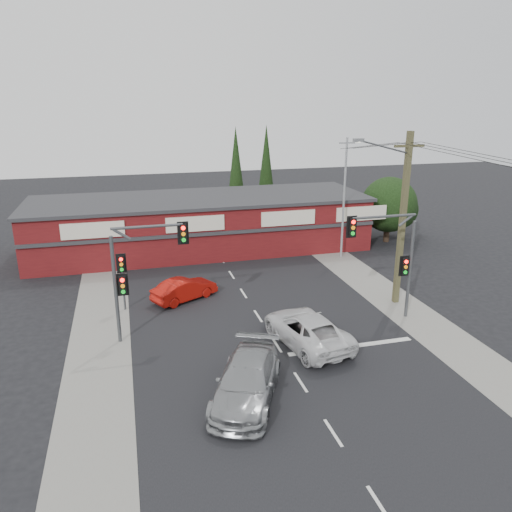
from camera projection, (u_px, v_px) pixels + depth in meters
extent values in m
plane|color=black|center=(274.00, 341.00, 25.11)|extent=(120.00, 120.00, 0.00)
cube|color=black|center=(250.00, 303.00, 29.71)|extent=(14.00, 70.00, 0.01)
cube|color=gray|center=(101.00, 319.00, 27.63)|extent=(3.00, 70.00, 0.02)
cube|color=gray|center=(379.00, 290.00, 31.79)|extent=(3.00, 70.00, 0.02)
cube|color=silver|center=(351.00, 346.00, 24.58)|extent=(6.50, 0.35, 0.01)
imported|color=silver|center=(307.00, 329.00, 24.69)|extent=(3.58, 6.03, 1.57)
imported|color=#949799|center=(247.00, 381.00, 20.11)|extent=(4.43, 6.09, 1.64)
imported|color=#AA110A|center=(185.00, 289.00, 30.10)|extent=(4.26, 3.22, 1.34)
cube|color=silver|center=(380.00, 505.00, 15.02)|extent=(0.12, 1.60, 0.01)
cube|color=silver|center=(333.00, 433.00, 18.26)|extent=(0.12, 1.60, 0.01)
cube|color=silver|center=(301.00, 382.00, 21.50)|extent=(0.12, 1.60, 0.01)
cube|color=silver|center=(277.00, 345.00, 24.74)|extent=(0.12, 1.60, 0.01)
cube|color=silver|center=(258.00, 316.00, 27.98)|extent=(0.12, 1.60, 0.01)
cube|color=silver|center=(243.00, 293.00, 31.22)|extent=(0.12, 1.60, 0.01)
cube|color=silver|center=(232.00, 275.00, 34.46)|extent=(0.12, 1.60, 0.01)
cube|color=silver|center=(222.00, 260.00, 37.71)|extent=(0.12, 1.60, 0.01)
cube|color=silver|center=(213.00, 247.00, 40.95)|extent=(0.12, 1.60, 0.01)
cube|color=#521013|center=(201.00, 225.00, 39.91)|extent=(26.00, 8.00, 4.00)
cube|color=#2D2D30|center=(200.00, 199.00, 39.27)|extent=(26.40, 8.40, 0.25)
cube|color=beige|center=(93.00, 230.00, 33.89)|extent=(4.20, 0.12, 1.10)
cube|color=beige|center=(195.00, 224.00, 35.60)|extent=(4.20, 0.12, 1.10)
cube|color=beige|center=(288.00, 218.00, 37.31)|extent=(4.20, 0.12, 1.10)
cube|color=beige|center=(362.00, 213.00, 38.78)|extent=(4.20, 0.12, 1.10)
cube|color=#2D2D30|center=(210.00, 234.00, 36.04)|extent=(26.00, 0.15, 0.25)
cylinder|color=#2D2116|center=(387.00, 231.00, 42.20)|extent=(0.50, 0.50, 1.80)
sphere|color=black|center=(389.00, 205.00, 41.49)|extent=(4.60, 4.60, 4.60)
sphere|color=black|center=(398.00, 209.00, 43.00)|extent=(3.40, 3.40, 3.40)
sphere|color=black|center=(366.00, 212.00, 42.74)|extent=(2.80, 2.80, 2.80)
cylinder|color=#2D2116|center=(237.00, 215.00, 47.76)|extent=(0.24, 0.24, 2.00)
cone|color=black|center=(236.00, 167.00, 46.39)|extent=(1.80, 1.80, 7.50)
cylinder|color=#2D2116|center=(266.00, 208.00, 50.46)|extent=(0.24, 0.24, 2.00)
cone|color=black|center=(266.00, 163.00, 49.09)|extent=(1.80, 1.80, 7.50)
cylinder|color=#47494C|center=(116.00, 291.00, 24.28)|extent=(0.18, 0.18, 5.50)
cylinder|color=#47494C|center=(147.00, 227.00, 23.75)|extent=(3.40, 0.14, 0.14)
cylinder|color=#47494C|center=(122.00, 234.00, 23.55)|extent=(0.82, 0.14, 0.63)
cube|color=black|center=(183.00, 233.00, 24.31)|extent=(0.32, 0.22, 0.95)
cube|color=black|center=(183.00, 233.00, 24.37)|extent=(0.55, 0.04, 1.15)
cylinder|color=#FF0C07|center=(183.00, 228.00, 24.09)|extent=(0.20, 0.06, 0.20)
cylinder|color=orange|center=(183.00, 234.00, 24.19)|extent=(0.20, 0.06, 0.20)
cylinder|color=#0CE526|center=(184.00, 240.00, 24.28)|extent=(0.20, 0.06, 0.20)
cube|color=black|center=(123.00, 285.00, 24.29)|extent=(0.32, 0.22, 0.95)
cube|color=black|center=(123.00, 285.00, 24.35)|extent=(0.55, 0.04, 1.15)
cylinder|color=#FF0C07|center=(122.00, 280.00, 24.08)|extent=(0.20, 0.06, 0.20)
cylinder|color=orange|center=(123.00, 286.00, 24.17)|extent=(0.20, 0.06, 0.20)
cylinder|color=#0CE526|center=(123.00, 292.00, 24.26)|extent=(0.20, 0.06, 0.20)
cylinder|color=#47494C|center=(410.00, 270.00, 27.15)|extent=(0.18, 0.18, 5.50)
cylinder|color=#47494C|center=(385.00, 216.00, 25.77)|extent=(3.60, 0.14, 0.14)
cylinder|color=#47494C|center=(406.00, 221.00, 26.17)|extent=(0.82, 0.14, 0.63)
cube|color=black|center=(352.00, 227.00, 25.47)|extent=(0.32, 0.22, 0.95)
cube|color=black|center=(351.00, 227.00, 25.53)|extent=(0.55, 0.04, 1.15)
cylinder|color=#FF0C07|center=(354.00, 222.00, 25.25)|extent=(0.20, 0.06, 0.20)
cylinder|color=orange|center=(353.00, 228.00, 25.35)|extent=(0.20, 0.06, 0.20)
cylinder|color=#0CE526|center=(353.00, 233.00, 25.44)|extent=(0.20, 0.06, 0.20)
cube|color=black|center=(405.00, 266.00, 26.99)|extent=(0.32, 0.22, 0.95)
cube|color=black|center=(404.00, 266.00, 27.06)|extent=(0.55, 0.04, 1.15)
cylinder|color=#FF0C07|center=(406.00, 262.00, 26.78)|extent=(0.20, 0.06, 0.20)
cylinder|color=orange|center=(406.00, 267.00, 26.87)|extent=(0.20, 0.06, 0.20)
cylinder|color=#0CE526|center=(405.00, 272.00, 26.96)|extent=(0.20, 0.06, 0.20)
cylinder|color=#47494C|center=(123.00, 285.00, 28.42)|extent=(0.12, 0.12, 3.00)
cube|color=black|center=(121.00, 264.00, 28.02)|extent=(0.32, 0.22, 0.95)
cube|color=black|center=(121.00, 263.00, 28.09)|extent=(0.55, 0.04, 1.15)
cylinder|color=#FF0C07|center=(121.00, 259.00, 27.81)|extent=(0.20, 0.06, 0.20)
cylinder|color=orange|center=(121.00, 264.00, 27.90)|extent=(0.20, 0.06, 0.20)
cylinder|color=#0CE526|center=(122.00, 270.00, 27.99)|extent=(0.20, 0.06, 0.20)
cube|color=brown|center=(402.00, 221.00, 28.43)|extent=(0.30, 0.30, 10.00)
cube|color=brown|center=(409.00, 146.00, 27.15)|extent=(1.80, 0.14, 0.14)
cylinder|color=#47494C|center=(384.00, 147.00, 26.62)|extent=(3.23, 0.39, 0.89)
cube|color=slate|center=(358.00, 140.00, 25.97)|extent=(0.55, 0.25, 0.18)
cylinder|color=silver|center=(358.00, 142.00, 26.00)|extent=(0.28, 0.28, 0.05)
cylinder|color=gray|center=(344.00, 199.00, 36.99)|extent=(0.16, 0.16, 9.00)
cube|color=gray|center=(347.00, 143.00, 35.74)|extent=(1.20, 0.10, 0.10)
cylinder|color=black|center=(365.00, 146.00, 31.33)|extent=(0.73, 9.01, 1.22)
cylinder|color=black|center=(374.00, 146.00, 31.48)|extent=(0.52, 9.00, 1.22)
cylinder|color=black|center=(382.00, 146.00, 31.62)|extent=(0.31, 9.00, 1.22)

